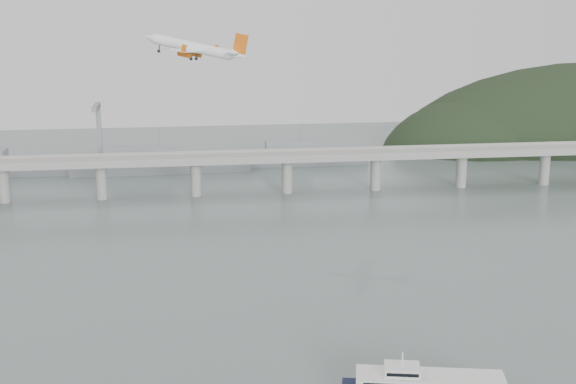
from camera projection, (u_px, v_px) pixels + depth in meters
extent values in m
plane|color=#576563|center=(314.00, 352.00, 230.08)|extent=(900.00, 900.00, 0.00)
cube|color=gray|center=(251.00, 158.00, 417.79)|extent=(800.00, 22.00, 2.20)
cube|color=gray|center=(253.00, 158.00, 407.22)|extent=(800.00, 0.60, 1.80)
cube|color=gray|center=(249.00, 151.00, 427.42)|extent=(800.00, 0.60, 1.80)
cylinder|color=gray|center=(4.00, 185.00, 402.62)|extent=(6.00, 6.00, 21.00)
cylinder|color=gray|center=(101.00, 182.00, 409.41)|extent=(6.00, 6.00, 21.00)
cylinder|color=gray|center=(196.00, 179.00, 416.20)|extent=(6.00, 6.00, 21.00)
cylinder|color=gray|center=(287.00, 176.00, 422.99)|extent=(6.00, 6.00, 21.00)
cylinder|color=gray|center=(376.00, 173.00, 429.78)|extent=(6.00, 6.00, 21.00)
cylinder|color=gray|center=(461.00, 171.00, 436.57)|extent=(6.00, 6.00, 21.00)
cylinder|color=gray|center=(544.00, 168.00, 443.36)|extent=(6.00, 6.00, 21.00)
ellipsoid|color=black|center=(473.00, 163.00, 564.58)|extent=(140.00, 110.00, 96.00)
cube|color=slate|center=(161.00, 166.00, 477.32)|extent=(110.55, 21.43, 8.00)
cube|color=slate|center=(143.00, 153.00, 473.94)|extent=(39.01, 16.73, 8.00)
cylinder|color=slate|center=(160.00, 140.00, 473.54)|extent=(1.60, 1.60, 14.00)
cube|color=slate|center=(302.00, 159.00, 499.17)|extent=(85.00, 13.60, 8.00)
cube|color=slate|center=(289.00, 147.00, 496.12)|extent=(29.75, 11.90, 8.00)
cylinder|color=slate|center=(302.00, 134.00, 495.39)|extent=(1.60, 1.60, 14.00)
cube|color=slate|center=(99.00, 133.00, 501.79)|extent=(3.00, 3.00, 40.00)
cube|color=slate|center=(96.00, 107.00, 487.91)|extent=(3.00, 28.00, 3.00)
cube|color=silver|center=(430.00, 383.00, 198.77)|extent=(39.13, 17.35, 4.53)
cube|color=black|center=(428.00, 371.00, 202.93)|extent=(33.60, 7.85, 0.91)
cube|color=black|center=(428.00, 378.00, 203.44)|extent=(33.60, 7.85, 0.91)
cube|color=silver|center=(402.00, 370.00, 198.56)|extent=(10.25, 8.21, 2.36)
cube|color=black|center=(403.00, 375.00, 195.45)|extent=(7.98, 1.93, 0.91)
cylinder|color=silver|center=(402.00, 359.00, 197.88)|extent=(0.54, 0.54, 3.63)
cylinder|color=white|center=(193.00, 47.00, 299.70)|extent=(30.78, 16.79, 10.04)
cone|color=white|center=(150.00, 38.00, 302.82)|extent=(6.44, 5.83, 4.90)
cone|color=white|center=(238.00, 55.00, 296.35)|extent=(7.28, 5.88, 5.11)
cube|color=white|center=(195.00, 50.00, 299.76)|extent=(18.81, 38.01, 3.44)
cube|color=white|center=(236.00, 53.00, 296.36)|extent=(8.16, 14.00, 1.66)
cube|color=#CD580E|center=(240.00, 44.00, 295.33)|extent=(6.24, 2.32, 8.20)
cylinder|color=#CD580E|center=(196.00, 54.00, 306.38)|extent=(5.78, 4.47, 3.48)
cylinder|color=black|center=(190.00, 52.00, 306.79)|extent=(1.78, 2.67, 2.64)
cube|color=white|center=(196.00, 51.00, 306.12)|extent=(2.96, 1.30, 1.88)
cylinder|color=#CD580E|center=(185.00, 54.00, 294.43)|extent=(5.78, 4.47, 3.48)
cylinder|color=black|center=(179.00, 52.00, 294.84)|extent=(1.78, 2.67, 2.64)
cube|color=white|center=(185.00, 51.00, 294.17)|extent=(2.96, 1.30, 1.88)
cylinder|color=black|center=(197.00, 56.00, 303.04)|extent=(1.05, 0.58, 2.76)
cylinder|color=black|center=(196.00, 59.00, 303.32)|extent=(1.54, 0.89, 1.48)
cylinder|color=black|center=(192.00, 56.00, 297.39)|extent=(1.05, 0.58, 2.76)
cylinder|color=black|center=(191.00, 59.00, 297.67)|extent=(1.54, 0.89, 1.48)
cylinder|color=black|center=(159.00, 48.00, 302.75)|extent=(1.05, 0.58, 2.76)
cylinder|color=black|center=(159.00, 51.00, 303.03)|extent=(1.54, 0.89, 1.48)
cube|color=#CD580E|center=(216.00, 48.00, 317.53)|extent=(2.27, 0.91, 3.02)
cube|color=#CD580E|center=(184.00, 48.00, 280.59)|extent=(2.27, 0.91, 3.02)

